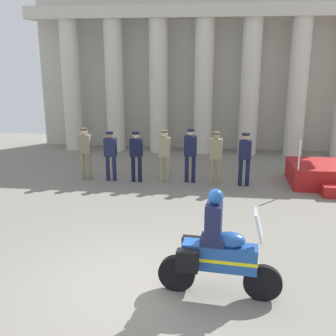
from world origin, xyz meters
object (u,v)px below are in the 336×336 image
at_px(officer_in_row_0, 85,150).
at_px(officer_in_row_3, 165,152).
at_px(officer_in_row_2, 136,153).
at_px(motorcycle_with_rider, 215,252).
at_px(officer_in_row_1, 110,152).
at_px(officer_in_row_4, 190,151).
at_px(officer_in_row_5, 216,154).
at_px(officer_in_row_6, 245,155).

xyz_separation_m(officer_in_row_0, officer_in_row_3, (2.61, 0.07, -0.02)).
bearing_deg(officer_in_row_2, motorcycle_with_rider, 116.59).
bearing_deg(motorcycle_with_rider, officer_in_row_1, 124.25).
distance_m(officer_in_row_0, officer_in_row_3, 2.61).
height_order(officer_in_row_2, officer_in_row_4, officer_in_row_4).
distance_m(officer_in_row_1, officer_in_row_4, 2.59).
bearing_deg(officer_in_row_5, officer_in_row_1, 3.51).
distance_m(officer_in_row_2, officer_in_row_6, 3.44).
xyz_separation_m(officer_in_row_5, officer_in_row_6, (0.89, -0.00, -0.00)).
xyz_separation_m(officer_in_row_3, officer_in_row_4, (0.83, 0.05, 0.03)).
relative_size(officer_in_row_1, officer_in_row_2, 0.99).
relative_size(officer_in_row_5, officer_in_row_6, 1.01).
bearing_deg(officer_in_row_1, motorcycle_with_rider, 122.89).
relative_size(officer_in_row_1, officer_in_row_5, 0.96).
xyz_separation_m(officer_in_row_5, motorcycle_with_rider, (0.05, -6.22, -0.21)).
bearing_deg(officer_in_row_4, officer_in_row_1, 6.72).
height_order(officer_in_row_0, officer_in_row_2, officer_in_row_0).
height_order(officer_in_row_1, motorcycle_with_rider, motorcycle_with_rider).
height_order(officer_in_row_5, officer_in_row_6, officer_in_row_5).
distance_m(officer_in_row_1, officer_in_row_2, 0.85).
height_order(officer_in_row_6, motorcycle_with_rider, motorcycle_with_rider).
bearing_deg(officer_in_row_2, officer_in_row_1, 3.05).
relative_size(officer_in_row_0, motorcycle_with_rider, 0.83).
relative_size(officer_in_row_1, officer_in_row_3, 0.96).
bearing_deg(officer_in_row_4, officer_in_row_6, 178.76).
bearing_deg(officer_in_row_0, officer_in_row_3, -174.50).
bearing_deg(officer_in_row_1, officer_in_row_4, -173.28).
relative_size(officer_in_row_4, officer_in_row_5, 1.03).
bearing_deg(officer_in_row_2, officer_in_row_5, -176.33).
height_order(officer_in_row_0, motorcycle_with_rider, motorcycle_with_rider).
bearing_deg(officer_in_row_6, motorcycle_with_rider, 86.21).
xyz_separation_m(officer_in_row_0, officer_in_row_1, (0.84, -0.01, -0.06)).
xyz_separation_m(officer_in_row_0, officer_in_row_4, (3.43, 0.12, 0.01)).
xyz_separation_m(officer_in_row_2, officer_in_row_6, (3.44, -0.02, 0.03)).
distance_m(officer_in_row_4, officer_in_row_6, 1.72).
bearing_deg(officer_in_row_0, officer_in_row_6, -176.47).
bearing_deg(officer_in_row_1, officer_in_row_5, -176.49).
xyz_separation_m(officer_in_row_2, officer_in_row_5, (2.55, -0.01, 0.03)).
bearing_deg(officer_in_row_6, officer_in_row_5, 3.71).
xyz_separation_m(officer_in_row_1, officer_in_row_2, (0.85, -0.01, 0.01)).
xyz_separation_m(officer_in_row_4, motorcycle_with_rider, (0.87, -6.37, -0.24)).
distance_m(officer_in_row_2, officer_in_row_5, 2.55).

